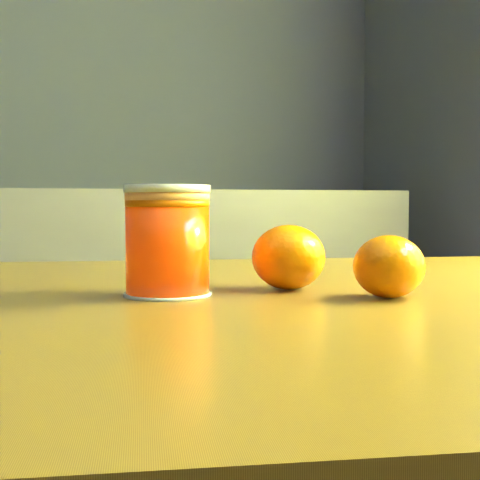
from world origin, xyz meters
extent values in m
cube|color=brown|center=(0.93, 0.29, 0.77)|extent=(1.14, 0.86, 0.04)
cylinder|color=#FF3905|center=(0.87, 0.30, 0.83)|extent=(0.07, 0.07, 0.08)
cylinder|color=#FAA266|center=(0.87, 0.30, 0.87)|extent=(0.07, 0.07, 0.01)
cylinder|color=silver|center=(0.87, 0.30, 0.88)|extent=(0.07, 0.07, 0.00)
ellipsoid|color=orange|center=(0.98, 0.31, 0.82)|extent=(0.09, 0.09, 0.06)
ellipsoid|color=orange|center=(1.04, 0.24, 0.82)|extent=(0.06, 0.06, 0.05)
camera|label=1|loc=(0.78, -0.25, 0.87)|focal=50.00mm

